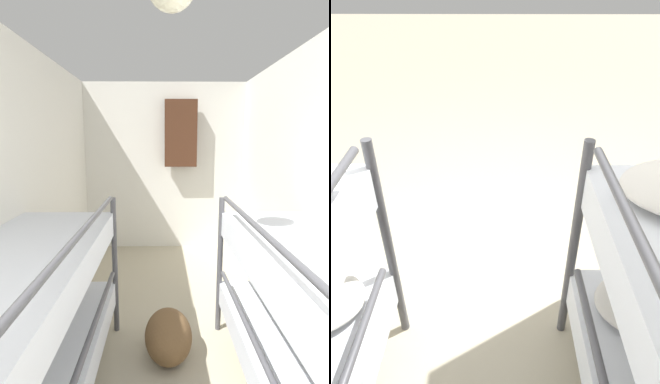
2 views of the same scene
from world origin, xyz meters
TOP-DOWN VIEW (x-y plane):
  - wall_left at (-1.16, 2.23)m, footprint 0.06×4.59m
  - wall_back at (0.00, 4.50)m, footprint 2.37×0.06m
  - bunk_stack_left_near at (-0.77, 1.47)m, footprint 0.72×1.95m
  - duffel_bag at (0.00, 2.15)m, footprint 0.34×0.48m
  - hanging_coat at (0.22, 4.35)m, footprint 0.44×0.12m

SIDE VIEW (x-z plane):
  - duffel_bag at x=0.00m, z-range 0.00..0.34m
  - bunk_stack_left_near at x=-0.77m, z-range 0.05..1.23m
  - wall_left at x=-1.16m, z-range 0.00..2.36m
  - wall_back at x=0.00m, z-range 0.00..2.36m
  - hanging_coat at x=0.22m, z-range 1.21..2.11m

